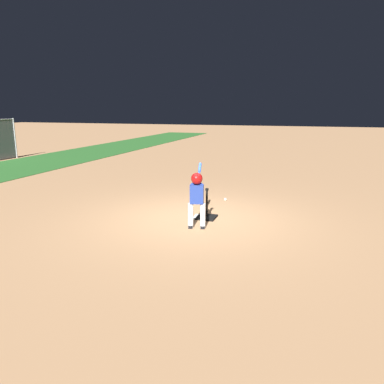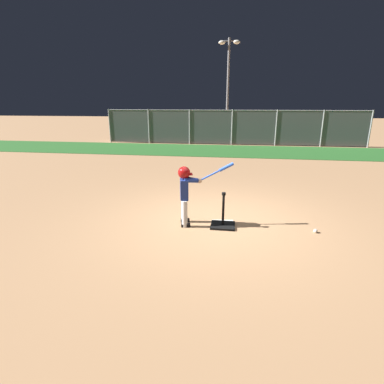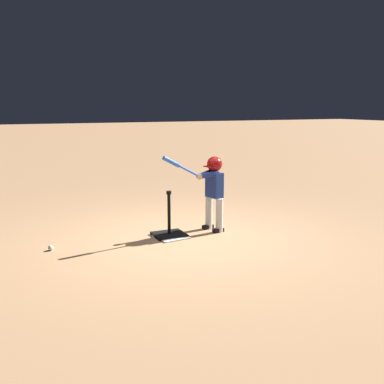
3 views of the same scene
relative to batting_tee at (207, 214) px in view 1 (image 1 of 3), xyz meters
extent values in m
plane|color=#AD7F56|center=(-0.12, 0.26, -0.09)|extent=(90.00, 90.00, 0.00)
cylinder|color=#9E9EA3|center=(7.26, 12.07, 0.90)|extent=(0.08, 0.08, 1.98)
cube|color=white|center=(0.00, 0.09, -0.08)|extent=(0.48, 0.48, 0.02)
cube|color=black|center=(0.00, 0.00, -0.07)|extent=(0.48, 0.43, 0.04)
cylinder|color=black|center=(0.00, 0.00, 0.26)|extent=(0.05, 0.05, 0.62)
cylinder|color=black|center=(0.00, 0.00, 0.59)|extent=(0.08, 0.08, 0.05)
cylinder|color=silver|center=(-0.80, 0.13, 0.18)|extent=(0.13, 0.13, 0.54)
cube|color=black|center=(-0.78, 0.13, -0.06)|extent=(0.20, 0.13, 0.06)
cylinder|color=silver|center=(-0.75, -0.12, 0.18)|extent=(0.13, 0.13, 0.54)
cube|color=black|center=(-0.73, -0.12, -0.06)|extent=(0.20, 0.13, 0.06)
cube|color=navy|center=(-0.78, 0.00, 0.65)|extent=(0.21, 0.31, 0.40)
sphere|color=#DBB293|center=(-0.78, 0.00, 0.97)|extent=(0.21, 0.21, 0.21)
sphere|color=maroon|center=(-0.78, 0.00, 0.98)|extent=(0.24, 0.24, 0.24)
cube|color=maroon|center=(-0.68, 0.02, 0.95)|extent=(0.16, 0.20, 0.01)
cylinder|color=navy|center=(-0.64, 0.08, 0.84)|extent=(0.33, 0.11, 0.12)
cylinder|color=navy|center=(-0.62, -0.01, 0.84)|extent=(0.32, 0.23, 0.12)
sphere|color=#DBB293|center=(-0.48, 0.07, 0.82)|extent=(0.10, 0.10, 0.10)
cylinder|color=blue|center=(-0.17, 0.14, 0.98)|extent=(0.64, 0.17, 0.35)
cylinder|color=blue|center=(0.03, 0.18, 1.08)|extent=(0.30, 0.12, 0.19)
cylinder|color=black|center=(-0.50, 0.06, 0.81)|extent=(0.04, 0.05, 0.05)
sphere|color=white|center=(1.75, -0.04, -0.05)|extent=(0.07, 0.07, 0.07)
camera|label=1|loc=(-8.02, -2.23, 2.42)|focal=35.00mm
camera|label=2|loc=(0.22, -5.54, 2.29)|focal=28.00mm
camera|label=3|loc=(2.50, 6.17, 1.89)|focal=42.00mm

